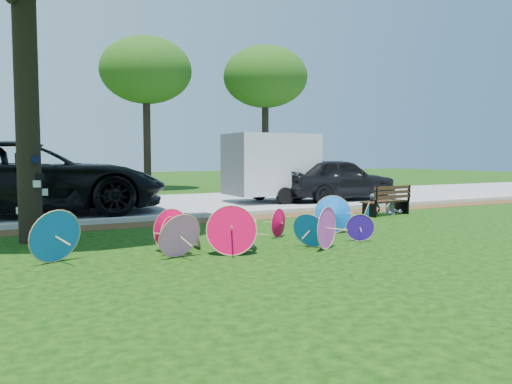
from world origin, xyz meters
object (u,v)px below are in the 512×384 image
person_right (393,193)px  person_left (374,194)px  dark_pickup (337,179)px  parasol_pile (244,228)px  black_van (31,178)px  cargo_trailer (271,164)px  park_bench (385,201)px

person_right → person_left: bearing=-170.2°
dark_pickup → person_left: size_ratio=3.94×
parasol_pile → black_van: bearing=112.5°
black_van → person_left: size_ratio=6.26×
black_van → cargo_trailer: 7.95m
parasol_pile → dark_pickup: 10.29m
cargo_trailer → parasol_pile: bearing=-121.3°
dark_pickup → park_bench: dark_pickup is taller
parasol_pile → dark_pickup: dark_pickup is taller
person_left → person_right: person_right is taller
person_left → person_right: (0.70, 0.00, 0.02)m
dark_pickup → person_right: dark_pickup is taller
parasol_pile → park_bench: bearing=25.6°
black_van → cargo_trailer: cargo_trailer is taller
parasol_pile → black_van: 8.08m
cargo_trailer → black_van: bearing=-177.1°
dark_pickup → person_left: (-1.91, -4.32, -0.20)m
dark_pickup → person_left: dark_pickup is taller
dark_pickup → person_right: size_ratio=3.78×
parasol_pile → cargo_trailer: size_ratio=2.26×
park_bench → dark_pickup: bearing=61.5°
parasol_pile → person_left: 6.16m
dark_pickup → cargo_trailer: size_ratio=1.53×
dark_pickup → park_bench: 4.66m
park_bench → person_right: 0.41m
person_left → person_right: 0.70m
cargo_trailer → person_right: cargo_trailer is taller
dark_pickup → person_left: 4.73m
parasol_pile → black_van: size_ratio=0.93×
cargo_trailer → park_bench: cargo_trailer is taller
cargo_trailer → dark_pickup: bearing=-11.3°
park_bench → person_left: (-0.35, 0.05, 0.18)m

